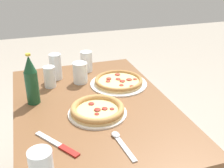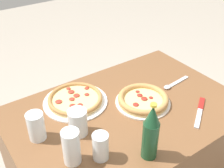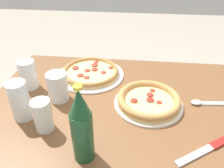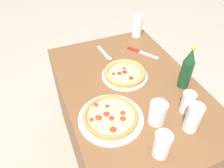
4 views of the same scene
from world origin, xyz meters
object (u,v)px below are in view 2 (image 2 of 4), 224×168
at_px(glass_cola, 78,123).
at_px(glass_orange_juice, 71,148).
at_px(pizza_veggie, 143,100).
at_px(knife, 200,111).
at_px(pizza_salami, 75,99).
at_px(glass_water, 36,127).
at_px(beer_bottle, 151,132).
at_px(spoon, 172,85).
at_px(glass_red_wine, 101,148).

height_order(glass_cola, glass_orange_juice, glass_orange_juice).
distance_m(pizza_veggie, knife, 0.28).
xyz_separation_m(pizza_salami, glass_water, (-0.25, -0.13, 0.04)).
bearing_deg(pizza_salami, beer_bottle, -81.35).
bearing_deg(spoon, glass_red_wine, -161.37).
bearing_deg(pizza_salami, knife, -41.67).
bearing_deg(pizza_salami, spoon, -18.52).
height_order(pizza_salami, beer_bottle, beer_bottle).
xyz_separation_m(pizza_veggie, beer_bottle, (-0.20, -0.28, 0.10)).
distance_m(pizza_salami, spoon, 0.54).
relative_size(glass_water, spoon, 0.65).
bearing_deg(beer_bottle, pizza_veggie, 53.65).
distance_m(glass_red_wine, glass_water, 0.29).
bearing_deg(beer_bottle, glass_cola, 121.27).
bearing_deg(spoon, knife, -102.52).
distance_m(pizza_veggie, glass_red_wine, 0.41).
bearing_deg(beer_bottle, glass_water, 133.01).
height_order(pizza_salami, glass_orange_juice, glass_orange_juice).
relative_size(beer_bottle, knife, 1.23).
bearing_deg(glass_water, pizza_salami, 26.83).
height_order(glass_red_wine, knife, glass_red_wine).
xyz_separation_m(glass_water, knife, (0.71, -0.28, -0.05)).
xyz_separation_m(glass_red_wine, knife, (0.55, -0.03, -0.05)).
height_order(glass_orange_juice, spoon, glass_orange_juice).
bearing_deg(glass_orange_juice, pizza_veggie, 15.22).
height_order(beer_bottle, spoon, beer_bottle).
xyz_separation_m(glass_cola, beer_bottle, (0.17, -0.27, 0.07)).
xyz_separation_m(pizza_salami, glass_red_wine, (-0.09, -0.37, 0.04)).
xyz_separation_m(knife, spoon, (0.05, 0.24, 0.00)).
xyz_separation_m(glass_orange_juice, glass_red_wine, (0.10, -0.05, -0.02)).
bearing_deg(pizza_salami, glass_orange_juice, -120.34).
height_order(pizza_salami, glass_red_wine, glass_red_wine).
xyz_separation_m(pizza_veggie, spoon, (0.24, 0.03, -0.02)).
bearing_deg(beer_bottle, glass_red_wine, 148.35).
xyz_separation_m(glass_red_wine, spoon, (0.60, 0.20, -0.05)).
xyz_separation_m(pizza_veggie, glass_cola, (-0.37, -0.00, 0.03)).
bearing_deg(knife, glass_cola, 159.45).
distance_m(glass_water, knife, 0.77).
relative_size(pizza_veggie, glass_cola, 2.30).
height_order(glass_red_wine, glass_water, glass_water).
height_order(glass_water, knife, glass_water).
height_order(pizza_salami, knife, pizza_salami).
xyz_separation_m(beer_bottle, knife, (0.39, 0.07, -0.12)).
bearing_deg(glass_orange_juice, glass_water, 107.00).
relative_size(glass_cola, glass_water, 0.94).
distance_m(glass_water, spoon, 0.77).
distance_m(glass_red_wine, knife, 0.55).
height_order(pizza_veggie, glass_cola, glass_cola).
bearing_deg(glass_red_wine, glass_cola, 91.09).
height_order(pizza_salami, glass_cola, glass_cola).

